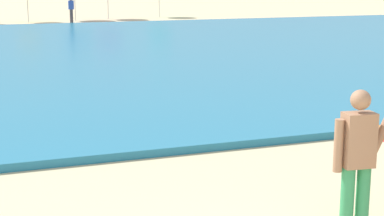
# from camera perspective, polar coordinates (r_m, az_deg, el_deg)

# --- Properties ---
(sea) EXTENTS (120.00, 28.00, 0.14)m
(sea) POSITION_cam_1_polar(r_m,az_deg,el_deg) (23.63, -14.08, 4.84)
(sea) COLOR teal
(sea) RESTS_ON ground
(surfer_with_board) EXTENTS (1.10, 2.39, 1.73)m
(surfer_with_board) POSITION_cam_1_polar(r_m,az_deg,el_deg) (7.07, 16.76, -3.87)
(surfer_with_board) COLOR #338E56
(surfer_with_board) RESTS_ON ground
(beachgoer_near_row_left) EXTENTS (0.32, 0.20, 1.58)m
(beachgoer_near_row_left) POSITION_cam_1_polar(r_m,az_deg,el_deg) (39.63, -11.05, 8.90)
(beachgoer_near_row_left) COLOR #383842
(beachgoer_near_row_left) RESTS_ON ground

